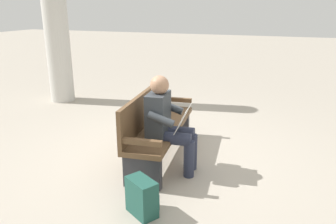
{
  "coord_description": "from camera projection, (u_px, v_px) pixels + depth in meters",
  "views": [
    {
      "loc": [
        3.75,
        1.48,
        1.93
      ],
      "look_at": [
        0.16,
        0.15,
        0.7
      ],
      "focal_mm": 35.3,
      "sensor_mm": 36.0,
      "label": 1
    }
  ],
  "objects": [
    {
      "name": "ground_plane",
      "position": [
        162.0,
        157.0,
        4.43
      ],
      "size": [
        40.0,
        40.0,
        0.0
      ],
      "primitive_type": "plane",
      "color": "#A89E8E"
    },
    {
      "name": "bench_near",
      "position": [
        156.0,
        124.0,
        4.31
      ],
      "size": [
        1.84,
        0.67,
        0.9
      ],
      "rotation": [
        0.0,
        0.0,
        0.11
      ],
      "color": "brown",
      "rests_on": "ground"
    },
    {
      "name": "person_seated",
      "position": [
        167.0,
        122.0,
        3.9
      ],
      "size": [
        0.6,
        0.6,
        1.18
      ],
      "rotation": [
        0.0,
        0.0,
        0.11
      ],
      "color": "#33383D",
      "rests_on": "ground"
    },
    {
      "name": "backpack",
      "position": [
        142.0,
        197.0,
        3.17
      ],
      "size": [
        0.33,
        0.37,
        0.37
      ],
      "rotation": [
        0.0,
        0.0,
        1.02
      ],
      "color": "#1E4C42",
      "rests_on": "ground"
    },
    {
      "name": "support_pillar",
      "position": [
        54.0,
        8.0,
        6.54
      ],
      "size": [
        0.49,
        0.49,
        3.78
      ],
      "primitive_type": "cylinder",
      "color": "beige",
      "rests_on": "ground"
    }
  ]
}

